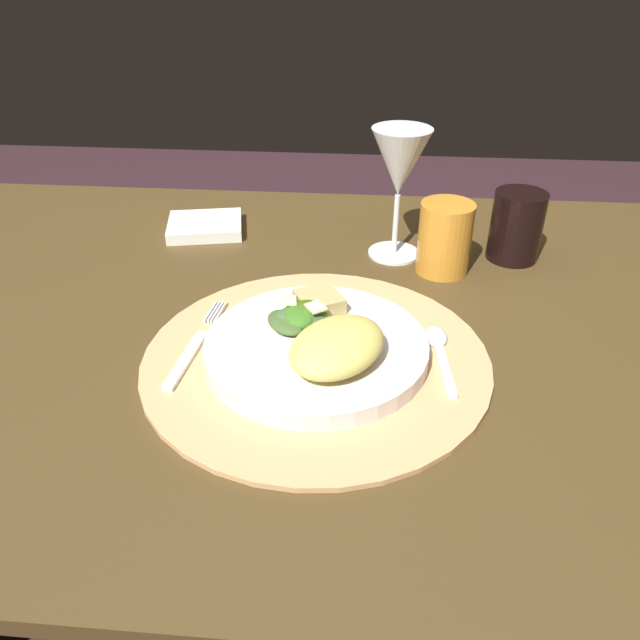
{
  "coord_description": "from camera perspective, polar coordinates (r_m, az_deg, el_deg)",
  "views": [
    {
      "loc": [
        0.13,
        -0.63,
        1.14
      ],
      "look_at": [
        0.08,
        -0.04,
        0.77
      ],
      "focal_mm": 34.58,
      "sensor_mm": 36.0,
      "label": 1
    }
  ],
  "objects": [
    {
      "name": "dinner_plate",
      "position": [
        0.66,
        -0.37,
        -2.63
      ],
      "size": [
        0.24,
        0.24,
        0.02
      ],
      "primitive_type": "cylinder",
      "color": "silver",
      "rests_on": "placemat"
    },
    {
      "name": "napkin",
      "position": [
        0.98,
        -10.59,
        8.54
      ],
      "size": [
        0.13,
        0.11,
        0.02
      ],
      "primitive_type": "cube",
      "rotation": [
        0.0,
        0.0,
        0.2
      ],
      "color": "white",
      "rests_on": "dining_table"
    },
    {
      "name": "bread_piece",
      "position": [
        0.71,
        -0.07,
        1.71
      ],
      "size": [
        0.06,
        0.07,
        0.02
      ],
      "primitive_type": "cube",
      "rotation": [
        0.0,
        0.0,
        2.09
      ],
      "color": "tan",
      "rests_on": "dinner_plate"
    },
    {
      "name": "dark_tumbler",
      "position": [
        0.9,
        17.71,
        8.27
      ],
      "size": [
        0.07,
        0.07,
        0.1
      ],
      "primitive_type": "cylinder",
      "color": "black",
      "rests_on": "dining_table"
    },
    {
      "name": "wine_glass",
      "position": [
        0.85,
        7.4,
        13.89
      ],
      "size": [
        0.08,
        0.08,
        0.18
      ],
      "color": "silver",
      "rests_on": "dining_table"
    },
    {
      "name": "placemat",
      "position": [
        0.67,
        -0.36,
        -3.52
      ],
      "size": [
        0.38,
        0.38,
        0.01
      ],
      "primitive_type": "cylinder",
      "color": "tan",
      "rests_on": "dining_table"
    },
    {
      "name": "amber_tumbler",
      "position": [
        0.84,
        11.46,
        7.44
      ],
      "size": [
        0.07,
        0.07,
        0.1
      ],
      "primitive_type": "cylinder",
      "color": "orange",
      "rests_on": "dining_table"
    },
    {
      "name": "dining_table",
      "position": [
        0.86,
        -4.98,
        -9.66
      ],
      "size": [
        1.46,
        0.81,
        0.75
      ],
      "color": "#463419",
      "rests_on": "ground"
    },
    {
      "name": "salad_greens",
      "position": [
        0.68,
        -1.81,
        0.43
      ],
      "size": [
        0.08,
        0.08,
        0.02
      ],
      "color": "#3D5729",
      "rests_on": "dinner_plate"
    },
    {
      "name": "fork",
      "position": [
        0.69,
        -11.56,
        -2.41
      ],
      "size": [
        0.03,
        0.17,
        0.0
      ],
      "color": "silver",
      "rests_on": "placemat"
    },
    {
      "name": "pasta_serving",
      "position": [
        0.62,
        1.59,
        -2.44
      ],
      "size": [
        0.13,
        0.14,
        0.04
      ],
      "primitive_type": "ellipsoid",
      "rotation": [
        0.0,
        0.0,
        1.04
      ],
      "color": "#D8C75E",
      "rests_on": "dinner_plate"
    },
    {
      "name": "spoon",
      "position": [
        0.69,
        10.92,
        -2.46
      ],
      "size": [
        0.03,
        0.13,
        0.01
      ],
      "color": "silver",
      "rests_on": "placemat"
    }
  ]
}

